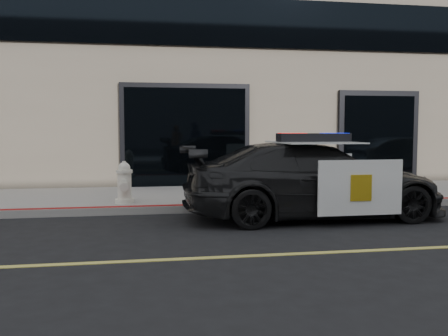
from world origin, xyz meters
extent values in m
plane|color=black|center=(0.00, 0.00, 0.00)|extent=(120.00, 120.00, 0.00)
cube|color=gray|center=(0.00, 5.25, 0.07)|extent=(60.00, 3.50, 0.15)
imported|color=black|center=(0.97, 2.56, 0.71)|extent=(2.03, 4.91, 1.42)
cube|color=white|center=(1.44, 1.54, 0.69)|extent=(1.51, 0.04, 0.95)
cube|color=white|center=(1.44, 3.57, 0.69)|extent=(1.51, 0.04, 0.95)
cube|color=white|center=(0.97, 2.56, 1.43)|extent=(1.43, 1.71, 0.02)
cube|color=gold|center=(1.45, 1.51, 0.69)|extent=(0.38, 0.01, 0.45)
cube|color=black|center=(0.97, 2.56, 1.51)|extent=(1.36, 0.36, 0.17)
cube|color=red|center=(0.55, 2.55, 1.53)|extent=(0.47, 0.31, 0.15)
cube|color=#0C19CC|center=(1.38, 2.56, 1.53)|extent=(0.47, 0.31, 0.15)
cylinder|color=white|center=(-2.55, 4.08, 0.19)|extent=(0.39, 0.39, 0.09)
cylinder|color=white|center=(-2.55, 4.08, 0.51)|extent=(0.28, 0.28, 0.55)
cylinder|color=white|center=(-2.55, 4.08, 0.80)|extent=(0.34, 0.34, 0.07)
sphere|color=white|center=(-2.55, 4.08, 0.87)|extent=(0.25, 0.25, 0.25)
cylinder|color=white|center=(-2.55, 4.08, 0.98)|extent=(0.08, 0.08, 0.08)
cylinder|color=white|center=(-2.55, 4.26, 0.59)|extent=(0.14, 0.13, 0.14)
cylinder|color=white|center=(-2.55, 3.89, 0.59)|extent=(0.14, 0.13, 0.14)
cylinder|color=white|center=(-2.55, 3.86, 0.51)|extent=(0.19, 0.15, 0.19)
camera|label=1|loc=(-2.28, -6.34, 1.70)|focal=40.00mm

